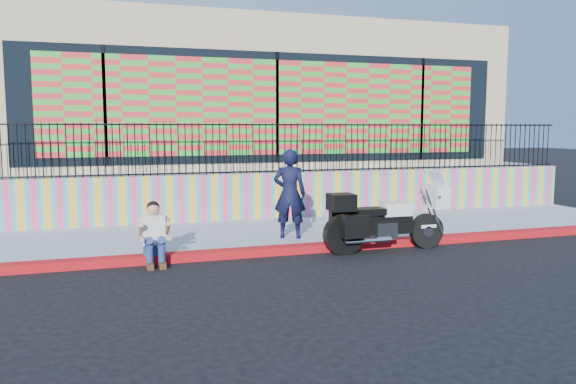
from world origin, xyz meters
name	(u,v)px	position (x,y,z in m)	size (l,w,h in m)	color
ground	(338,250)	(0.00, 0.00, 0.00)	(90.00, 90.00, 0.00)	black
red_curb	(338,246)	(0.00, 0.00, 0.07)	(16.00, 0.30, 0.15)	#A10B17
sidewalk	(309,231)	(0.00, 1.65, 0.07)	(16.00, 3.00, 0.15)	#8C96A8
mural_wall	(287,195)	(0.00, 3.25, 0.70)	(16.00, 0.20, 1.10)	#F8417B
metal_fence	(287,148)	(0.00, 3.25, 1.85)	(15.80, 0.04, 1.20)	black
elevated_platform	(241,180)	(0.00, 8.35, 0.62)	(16.00, 10.00, 1.25)	#8C96A8
storefront_building	(242,99)	(0.00, 8.13, 3.25)	(14.00, 8.06, 4.00)	tan
police_motorcycle	(384,218)	(0.79, -0.35, 0.63)	(2.43, 0.80, 1.51)	black
police_officer	(290,194)	(-0.75, 0.71, 1.04)	(0.65, 0.43, 1.78)	black
seated_man	(155,239)	(-3.44, -0.15, 0.45)	(0.54, 0.71, 1.06)	navy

